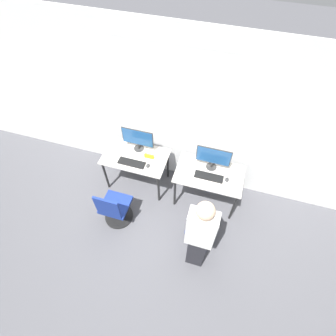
# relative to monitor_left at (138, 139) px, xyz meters

# --- Properties ---
(ground_plane) EXTENTS (20.00, 20.00, 0.00)m
(ground_plane) POSITION_rel_monitor_left_xyz_m (0.64, -0.50, -0.99)
(ground_plane) COLOR #4C4C51
(wall_back) EXTENTS (12.00, 0.05, 2.80)m
(wall_back) POSITION_rel_monitor_left_xyz_m (0.64, 0.27, 0.41)
(wall_back) COLOR silver
(wall_back) RESTS_ON ground_plane
(desk_left) EXTENTS (1.08, 0.65, 0.74)m
(desk_left) POSITION_rel_monitor_left_xyz_m (0.00, -0.18, -0.33)
(desk_left) COLOR #BCB7AD
(desk_left) RESTS_ON ground_plane
(monitor_left) EXTENTS (0.54, 0.17, 0.44)m
(monitor_left) POSITION_rel_monitor_left_xyz_m (0.00, 0.00, 0.00)
(monitor_left) COLOR #2D2D2D
(monitor_left) RESTS_ON desk_left
(keyboard_left) EXTENTS (0.46, 0.14, 0.02)m
(keyboard_left) POSITION_rel_monitor_left_xyz_m (0.00, -0.34, -0.23)
(keyboard_left) COLOR black
(keyboard_left) RESTS_ON desk_left
(mouse_left) EXTENTS (0.06, 0.09, 0.03)m
(mouse_left) POSITION_rel_monitor_left_xyz_m (0.28, -0.32, -0.23)
(mouse_left) COLOR #333333
(mouse_left) RESTS_ON desk_left
(office_chair_left) EXTENTS (0.48, 0.48, 0.87)m
(office_chair_left) POSITION_rel_monitor_left_xyz_m (-0.07, -1.03, -0.64)
(office_chair_left) COLOR black
(office_chair_left) RESTS_ON ground_plane
(desk_right) EXTENTS (1.08, 0.65, 0.74)m
(desk_right) POSITION_rel_monitor_left_xyz_m (1.27, -0.18, -0.33)
(desk_right) COLOR #BCB7AD
(desk_right) RESTS_ON ground_plane
(monitor_right) EXTENTS (0.54, 0.17, 0.44)m
(monitor_right) POSITION_rel_monitor_left_xyz_m (1.27, -0.04, 0.00)
(monitor_right) COLOR #2D2D2D
(monitor_right) RESTS_ON desk_right
(keyboard_right) EXTENTS (0.46, 0.14, 0.02)m
(keyboard_right) POSITION_rel_monitor_left_xyz_m (1.27, -0.25, -0.23)
(keyboard_right) COLOR black
(keyboard_right) RESTS_ON desk_right
(mouse_right) EXTENTS (0.06, 0.09, 0.03)m
(mouse_right) POSITION_rel_monitor_left_xyz_m (1.56, -0.23, -0.23)
(mouse_right) COLOR #333333
(mouse_right) RESTS_ON desk_right
(office_chair_right) EXTENTS (0.48, 0.48, 0.87)m
(office_chair_right) POSITION_rel_monitor_left_xyz_m (1.34, -0.96, -0.64)
(office_chair_right) COLOR black
(office_chair_right) RESTS_ON ground_plane
(person_right) EXTENTS (0.36, 0.22, 1.68)m
(person_right) POSITION_rel_monitor_left_xyz_m (1.35, -1.32, -0.07)
(person_right) COLOR #232328
(person_right) RESTS_ON ground_plane
(placard_left) EXTENTS (0.16, 0.03, 0.08)m
(placard_left) POSITION_rel_monitor_left_xyz_m (0.24, -0.15, -0.20)
(placard_left) COLOR yellow
(placard_left) RESTS_ON desk_left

